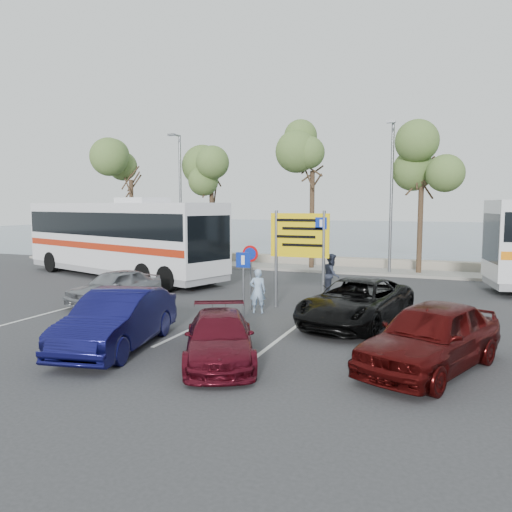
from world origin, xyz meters
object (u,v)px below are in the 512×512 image
at_px(suv_black, 356,302).
at_px(car_blue, 117,320).
at_px(direction_sign, 300,243).
at_px(street_lamp_right, 391,190).
at_px(car_red, 431,336).
at_px(street_lamp_left, 180,192).
at_px(car_silver_a, 115,286).
at_px(car_maroon, 220,338).
at_px(pedestrian_far, 332,275).
at_px(pedestrian_near, 258,291).
at_px(coach_bus_left, 120,241).

bearing_deg(suv_black, car_blue, -125.77).
relative_size(direction_sign, car_blue, 0.77).
relative_size(street_lamp_right, car_red, 1.72).
height_order(direction_sign, car_blue, direction_sign).
relative_size(street_lamp_left, car_red, 1.72).
distance_m(street_lamp_right, suv_black, 12.63).
bearing_deg(car_silver_a, suv_black, 14.13).
bearing_deg(car_red, car_blue, -148.54).
distance_m(street_lamp_left, car_maroon, 20.66).
bearing_deg(street_lamp_left, car_red, -44.97).
height_order(street_lamp_left, pedestrian_far, street_lamp_left).
xyz_separation_m(suv_black, pedestrian_far, (-1.90, 4.80, 0.15)).
xyz_separation_m(car_blue, pedestrian_near, (1.86, 5.43, 0.02)).
bearing_deg(pedestrian_far, car_maroon, 172.73).
height_order(car_silver_a, pedestrian_far, pedestrian_far).
bearing_deg(car_silver_a, street_lamp_right, 67.57).
bearing_deg(suv_black, direction_sign, 156.12).
height_order(coach_bus_left, car_maroon, coach_bus_left).
distance_m(street_lamp_left, suv_black, 18.41).
height_order(pedestrian_near, pedestrian_far, pedestrian_far).
distance_m(street_lamp_right, coach_bus_left, 14.69).
distance_m(car_maroon, pedestrian_far, 9.82).
xyz_separation_m(direction_sign, suv_black, (2.40, -1.70, -1.70)).
distance_m(street_lamp_right, direction_sign, 10.73).
bearing_deg(car_red, direction_sign, 153.75).
relative_size(car_maroon, pedestrian_far, 2.29).
relative_size(street_lamp_right, coach_bus_left, 0.59).
xyz_separation_m(car_silver_a, car_red, (11.71, -3.77, 0.13)).
bearing_deg(street_lamp_left, pedestrian_far, -32.12).
xyz_separation_m(street_lamp_right, pedestrian_far, (-1.50, -7.22, -3.72)).
xyz_separation_m(car_silver_a, suv_black, (9.31, -0.00, 0.07)).
bearing_deg(coach_bus_left, street_lamp_right, 25.07).
height_order(car_maroon, suv_black, suv_black).
height_order(street_lamp_left, coach_bus_left, street_lamp_left).
distance_m(car_red, suv_black, 4.47).
bearing_deg(street_lamp_right, direction_sign, -100.94).
bearing_deg(direction_sign, street_lamp_right, 79.06).
xyz_separation_m(street_lamp_left, street_lamp_right, (13.00, 0.00, 0.00)).
relative_size(direction_sign, suv_black, 0.69).
bearing_deg(coach_bus_left, car_blue, -53.44).
relative_size(direction_sign, pedestrian_near, 2.28).
xyz_separation_m(car_red, pedestrian_near, (-5.94, 4.20, -0.00)).
distance_m(direction_sign, car_blue, 7.53).
relative_size(coach_bus_left, car_maroon, 3.37).
relative_size(street_lamp_left, suv_black, 1.53).
distance_m(car_red, pedestrian_far, 9.59).
xyz_separation_m(coach_bus_left, pedestrian_near, (9.95, -5.47, -1.14)).
relative_size(direction_sign, car_red, 0.77).
relative_size(street_lamp_left, direction_sign, 2.23).
bearing_deg(direction_sign, car_blue, -114.16).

